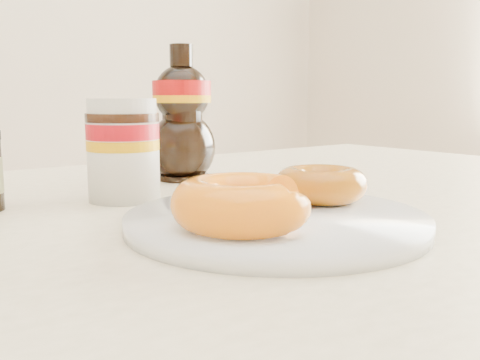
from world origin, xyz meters
TOP-DOWN VIEW (x-y plane):
  - dining_table at (0.00, 0.10)m, footprint 1.40×0.90m
  - plate at (0.02, 0.04)m, footprint 0.26×0.26m
  - donut_bitten at (-0.03, 0.01)m, footprint 0.11×0.11m
  - donut_whole at (0.10, 0.05)m, footprint 0.10×0.10m
  - nutella_jar at (-0.02, 0.23)m, footprint 0.08×0.08m
  - syrup_bottle at (0.10, 0.31)m, footprint 0.11×0.10m

SIDE VIEW (x-z plane):
  - dining_table at x=0.00m, z-range 0.29..1.04m
  - plate at x=0.02m, z-range 0.75..0.76m
  - donut_whole at x=0.10m, z-range 0.76..0.79m
  - donut_bitten at x=-0.03m, z-range 0.76..0.80m
  - nutella_jar at x=-0.02m, z-range 0.75..0.86m
  - syrup_bottle at x=0.10m, z-range 0.75..0.93m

